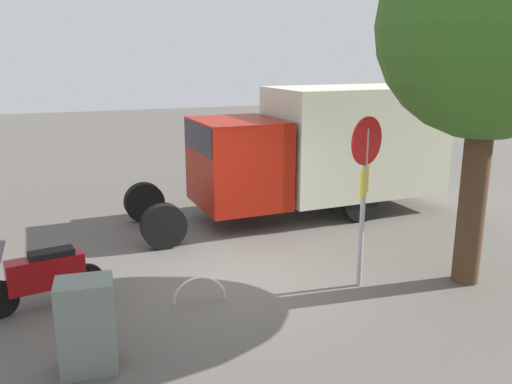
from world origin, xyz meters
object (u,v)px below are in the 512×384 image
Objects in this scene: stop_sign at (365,176)px; street_tree at (491,28)px; utility_cabinet at (87,325)px; bike_rack_hoop at (200,302)px; motorcycle at (45,275)px; box_truck_near at (321,146)px.

street_tree reaches higher than stop_sign.
bike_rack_hoop is (-1.71, -1.27, -0.58)m from utility_cabinet.
stop_sign reaches higher than motorcycle.
motorcycle is 1.56× the size of utility_cabinet.
motorcycle reaches higher than bike_rack_hoop.
stop_sign is at bearing 157.98° from motorcycle.
box_truck_near is 4.17× the size of motorcycle.
stop_sign is 0.48× the size of street_tree.
box_truck_near is 1.28× the size of street_tree.
utility_cabinet is (6.10, 0.46, -3.51)m from street_tree.
utility_cabinet is (-0.48, 1.92, 0.06)m from motorcycle.
stop_sign is 2.89m from street_tree.
stop_sign is 4.61m from utility_cabinet.
street_tree is (-0.45, 4.47, 2.46)m from box_truck_near.
motorcycle is at bearing -12.49° from street_tree.
bike_rack_hoop is at bearing 153.18° from motorcycle.
street_tree is at bearing 93.59° from box_truck_near.
box_truck_near is 5.12m from street_tree.
bike_rack_hoop is at bearing 40.73° from box_truck_near.
motorcycle is at bearing 24.00° from box_truck_near.
motorcycle is 2.34m from bike_rack_hoop.
street_tree is 5.07× the size of utility_cabinet.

